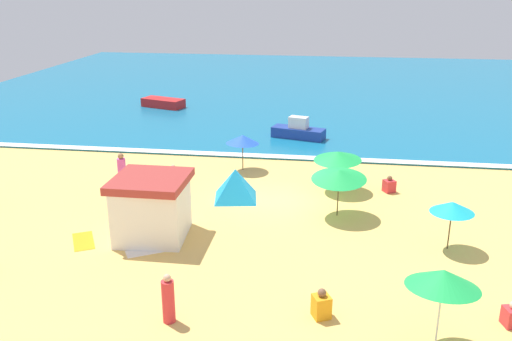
% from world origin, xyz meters
% --- Properties ---
extents(ground_plane, '(60.00, 60.00, 0.00)m').
position_xyz_m(ground_plane, '(0.00, 0.00, 0.00)').
color(ground_plane, '#EDBC60').
extents(ocean_water, '(60.00, 44.00, 0.10)m').
position_xyz_m(ocean_water, '(0.00, 28.00, 0.05)').
color(ocean_water, '#146B93').
rests_on(ocean_water, ground_plane).
extents(wave_breaker_foam, '(57.00, 0.70, 0.01)m').
position_xyz_m(wave_breaker_foam, '(0.00, 6.30, 0.10)').
color(wave_breaker_foam, white).
rests_on(wave_breaker_foam, ocean_water).
extents(lifeguard_cabana, '(2.73, 2.77, 2.42)m').
position_xyz_m(lifeguard_cabana, '(-4.72, -4.29, 1.23)').
color(lifeguard_cabana, white).
rests_on(lifeguard_cabana, ground_plane).
extents(beach_umbrella_0, '(2.02, 2.02, 1.87)m').
position_xyz_m(beach_umbrella_0, '(6.34, -3.73, 1.65)').
color(beach_umbrella_0, '#4C3823').
rests_on(beach_umbrella_0, ground_plane).
extents(beach_umbrella_1, '(2.42, 2.42, 1.91)m').
position_xyz_m(beach_umbrella_1, '(-2.63, 4.03, 1.65)').
color(beach_umbrella_1, '#4C3823').
rests_on(beach_umbrella_1, ground_plane).
extents(beach_umbrella_2, '(2.22, 2.25, 2.41)m').
position_xyz_m(beach_umbrella_2, '(4.97, -9.77, 2.07)').
color(beach_umbrella_2, silver).
rests_on(beach_umbrella_2, ground_plane).
extents(beach_umbrella_3, '(2.65, 2.68, 2.15)m').
position_xyz_m(beach_umbrella_3, '(2.28, -1.25, 1.83)').
color(beach_umbrella_3, '#4C3823').
rests_on(beach_umbrella_3, ground_plane).
extents(beach_umbrella_4, '(2.98, 2.99, 1.97)m').
position_xyz_m(beach_umbrella_4, '(2.21, 1.75, 1.69)').
color(beach_umbrella_4, '#4C3823').
rests_on(beach_umbrella_4, ground_plane).
extents(beach_tent, '(2.59, 2.60, 1.41)m').
position_xyz_m(beach_tent, '(-2.28, -0.00, 0.71)').
color(beach_tent, '#1999D8').
rests_on(beach_tent, ground_plane).
extents(beachgoer_0, '(0.44, 0.44, 1.53)m').
position_xyz_m(beachgoer_0, '(-2.47, -9.68, 0.71)').
color(beachgoer_0, red).
rests_on(beachgoer_0, ground_plane).
extents(beachgoer_1, '(0.45, 0.45, 1.81)m').
position_xyz_m(beachgoer_1, '(-7.73, 0.31, 0.85)').
color(beachgoer_1, '#D84CA5').
rests_on(beachgoer_1, ground_plane).
extents(beachgoer_2, '(0.57, 0.57, 0.79)m').
position_xyz_m(beachgoer_2, '(7.27, -8.47, 0.32)').
color(beachgoer_2, red).
rests_on(beachgoer_2, ground_plane).
extents(beachgoer_5, '(0.64, 0.64, 0.79)m').
position_xyz_m(beachgoer_5, '(4.66, 1.88, 0.32)').
color(beachgoer_5, red).
rests_on(beachgoer_5, ground_plane).
extents(beachgoer_6, '(0.63, 0.63, 0.86)m').
position_xyz_m(beachgoer_6, '(-5.71, 1.83, 0.36)').
color(beachgoer_6, black).
rests_on(beachgoer_6, ground_plane).
extents(beachgoer_7, '(0.64, 0.64, 0.94)m').
position_xyz_m(beachgoer_7, '(1.87, -8.83, 0.39)').
color(beachgoer_7, orange).
rests_on(beachgoer_7, ground_plane).
extents(beach_towel_0, '(1.43, 1.79, 0.01)m').
position_xyz_m(beach_towel_0, '(-7.22, -5.11, 0.01)').
color(beach_towel_0, orange).
rests_on(beach_towel_0, ground_plane).
extents(beach_towel_1, '(1.61, 1.29, 0.01)m').
position_xyz_m(beach_towel_1, '(-4.56, -5.56, 0.01)').
color(beach_towel_1, white).
rests_on(beach_towel_1, ground_plane).
extents(small_boat_0, '(3.43, 1.93, 1.34)m').
position_xyz_m(small_boat_0, '(-0.20, 10.30, 0.54)').
color(small_boat_0, navy).
rests_on(small_boat_0, ocean_water).
extents(small_boat_1, '(3.52, 2.35, 0.65)m').
position_xyz_m(small_boat_1, '(-11.18, 17.69, 0.43)').
color(small_boat_1, red).
rests_on(small_boat_1, ocean_water).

